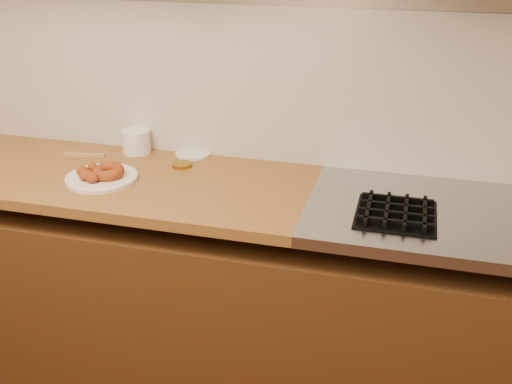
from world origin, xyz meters
TOP-DOWN VIEW (x-y plane):
  - wall_back at (0.00, 2.00)m, footprint 4.00×0.02m
  - base_cabinet at (0.00, 1.69)m, footprint 3.60×0.60m
  - butcher_block at (-0.65, 1.69)m, footprint 2.30×0.62m
  - stovetop at (1.15, 1.69)m, footprint 1.30×0.62m
  - backsplash at (0.00, 1.99)m, footprint 3.60×0.02m
  - burner_grates at (1.13, 1.61)m, footprint 0.91×0.26m
  - donut_plate at (-0.27, 1.63)m, footprint 0.27×0.27m
  - ring_donut at (-0.25, 1.63)m, footprint 0.13×0.13m
  - fried_dough_chunks at (-0.31, 1.60)m, footprint 0.12×0.15m
  - plastic_tub at (-0.27, 1.93)m, footprint 0.15×0.15m
  - tub_lid at (-0.04, 1.96)m, footprint 0.17×0.17m
  - brass_jar_lid at (-0.03, 1.83)m, footprint 0.10×0.10m
  - wooden_utensil at (-0.46, 1.82)m, footprint 0.17×0.05m

SIDE VIEW (x-z plane):
  - base_cabinet at x=0.00m, z-range 0.00..0.77m
  - butcher_block at x=-0.65m, z-range 0.86..0.90m
  - stovetop at x=1.15m, z-range 0.86..0.90m
  - tub_lid at x=-0.04m, z-range 0.90..0.91m
  - wooden_utensil at x=-0.46m, z-range 0.90..0.91m
  - brass_jar_lid at x=-0.03m, z-range 0.90..0.91m
  - donut_plate at x=-0.27m, z-range 0.90..0.92m
  - burner_grates at x=1.13m, z-range 0.90..0.93m
  - fried_dough_chunks at x=-0.31m, z-range 0.91..0.95m
  - ring_donut at x=-0.25m, z-range 0.91..0.96m
  - plastic_tub at x=-0.27m, z-range 0.90..1.00m
  - backsplash at x=0.00m, z-range 0.90..1.50m
  - wall_back at x=0.00m, z-range 0.00..2.70m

